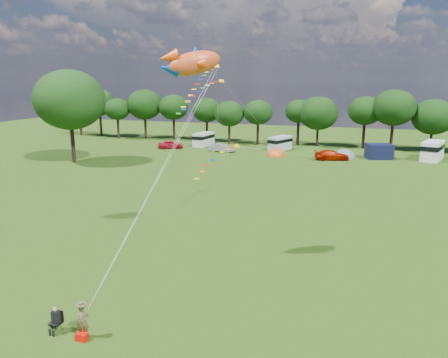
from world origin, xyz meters
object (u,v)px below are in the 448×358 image
(car_c, at_px, (332,155))
(fish_kite, at_px, (189,63))
(campervan_c, at_px, (280,143))
(campervan_d, at_px, (433,150))
(big_tree, at_px, (70,100))
(campervan_b, at_px, (204,139))
(kite_flyer, at_px, (82,322))
(tent_orange, at_px, (276,156))
(car_a, at_px, (171,145))
(camp_chair, at_px, (56,317))
(car_b, at_px, (222,148))
(tent_greyblue, at_px, (344,158))

(car_c, height_order, fish_kite, fish_kite)
(campervan_c, distance_m, campervan_d, 23.67)
(big_tree, distance_m, campervan_b, 25.56)
(kite_flyer, bearing_deg, tent_orange, 65.65)
(big_tree, xyz_separation_m, campervan_b, (12.06, 21.17, -7.72))
(campervan_c, distance_m, fish_kite, 49.23)
(car_a, height_order, kite_flyer, kite_flyer)
(car_a, height_order, tent_orange, car_a)
(campervan_b, bearing_deg, big_tree, 157.42)
(kite_flyer, xyz_separation_m, camp_chair, (-1.52, 0.04, -0.06))
(tent_orange, bearing_deg, kite_flyer, -87.71)
(car_b, xyz_separation_m, kite_flyer, (11.47, -53.08, 0.13))
(camp_chair, bearing_deg, car_a, 109.72)
(car_c, distance_m, campervan_d, 15.12)
(car_b, bearing_deg, fish_kite, -163.21)
(campervan_b, relative_size, tent_orange, 1.57)
(campervan_c, distance_m, kite_flyer, 58.25)
(tent_greyblue, height_order, camp_chair, tent_greyblue)
(tent_orange, xyz_separation_m, fish_kite, (3.21, -41.70, 12.80))
(big_tree, relative_size, car_b, 3.31)
(kite_flyer, bearing_deg, big_tree, 101.17)
(car_b, distance_m, campervan_d, 32.56)
(campervan_d, relative_size, kite_flyer, 3.72)
(campervan_c, height_order, tent_orange, campervan_c)
(tent_greyblue, bearing_deg, campervan_c, 158.36)
(campervan_b, xyz_separation_m, fish_kite, (17.98, -47.95, 11.52))
(campervan_c, bearing_deg, tent_orange, -153.70)
(campervan_b, bearing_deg, car_c, -99.65)
(big_tree, distance_m, camp_chair, 46.95)
(car_c, bearing_deg, tent_orange, 65.66)
(car_a, relative_size, kite_flyer, 2.66)
(campervan_d, bearing_deg, campervan_b, 102.62)
(tent_greyblue, bearing_deg, car_a, -179.36)
(campervan_b, bearing_deg, tent_greyblue, -93.24)
(campervan_d, bearing_deg, car_c, 124.79)
(tent_orange, xyz_separation_m, camp_chair, (0.57, -52.15, 0.75))
(car_a, distance_m, kite_flyer, 57.55)
(car_a, distance_m, fish_kite, 49.94)
(car_c, bearing_deg, campervan_c, 34.80)
(big_tree, xyz_separation_m, car_c, (35.55, 14.10, -8.27))
(car_a, xyz_separation_m, tent_greyblue, (29.40, 0.33, -0.72))
(car_c, bearing_deg, campervan_b, 54.31)
(car_c, relative_size, tent_orange, 1.51)
(big_tree, relative_size, car_a, 2.98)
(campervan_b, relative_size, campervan_d, 0.83)
(car_c, distance_m, campervan_b, 24.53)
(campervan_d, bearing_deg, car_a, 109.64)
(tent_orange, distance_m, tent_greyblue, 10.48)
(tent_orange, xyz_separation_m, tent_greyblue, (10.35, 1.66, -0.00))
(tent_greyblue, height_order, kite_flyer, kite_flyer)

